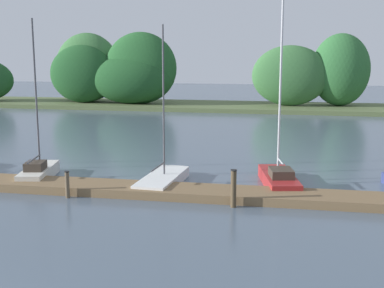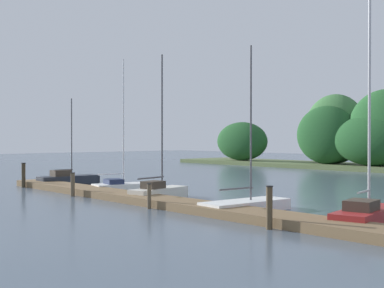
{
  "view_description": "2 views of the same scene",
  "coord_description": "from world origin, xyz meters",
  "px_view_note": "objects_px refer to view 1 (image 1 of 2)",
  "views": [
    {
      "loc": [
        8.13,
        -7.81,
        5.9
      ],
      "look_at": [
        4.14,
        13.43,
        1.91
      ],
      "focal_mm": 48.4,
      "sensor_mm": 36.0,
      "label": 1
    },
    {
      "loc": [
        17.41,
        -2.49,
        3.05
      ],
      "look_at": [
        -1.67,
        14.5,
        2.75
      ],
      "focal_mm": 48.75,
      "sensor_mm": 36.0,
      "label": 2
    }
  ],
  "objects_px": {
    "mooring_piling_3": "(234,188)",
    "sailboat_3": "(163,178)",
    "sailboat_2": "(39,171)",
    "mooring_piling_2": "(67,184)",
    "sailboat_4": "(278,177)"
  },
  "relations": [
    {
      "from": "sailboat_2",
      "to": "sailboat_3",
      "type": "height_order",
      "value": "sailboat_2"
    },
    {
      "from": "sailboat_2",
      "to": "mooring_piling_2",
      "type": "height_order",
      "value": "sailboat_2"
    },
    {
      "from": "sailboat_4",
      "to": "mooring_piling_2",
      "type": "relative_size",
      "value": 7.68
    },
    {
      "from": "sailboat_2",
      "to": "mooring_piling_3",
      "type": "bearing_deg",
      "value": -116.53
    },
    {
      "from": "sailboat_2",
      "to": "sailboat_3",
      "type": "relative_size",
      "value": 1.04
    },
    {
      "from": "mooring_piling_3",
      "to": "sailboat_2",
      "type": "bearing_deg",
      "value": 164.18
    },
    {
      "from": "sailboat_4",
      "to": "mooring_piling_2",
      "type": "xyz_separation_m",
      "value": [
        -8.28,
        -3.41,
        0.14
      ]
    },
    {
      "from": "sailboat_2",
      "to": "mooring_piling_3",
      "type": "relative_size",
      "value": 4.96
    },
    {
      "from": "sailboat_2",
      "to": "mooring_piling_3",
      "type": "distance_m",
      "value": 9.58
    },
    {
      "from": "mooring_piling_3",
      "to": "sailboat_3",
      "type": "bearing_deg",
      "value": 141.1
    },
    {
      "from": "sailboat_2",
      "to": "sailboat_4",
      "type": "height_order",
      "value": "sailboat_4"
    },
    {
      "from": "sailboat_2",
      "to": "mooring_piling_3",
      "type": "xyz_separation_m",
      "value": [
        9.21,
        -2.61,
        0.33
      ]
    },
    {
      "from": "sailboat_4",
      "to": "mooring_piling_3",
      "type": "distance_m",
      "value": 3.81
    },
    {
      "from": "sailboat_2",
      "to": "sailboat_4",
      "type": "relative_size",
      "value": 0.86
    },
    {
      "from": "mooring_piling_2",
      "to": "mooring_piling_3",
      "type": "xyz_separation_m",
      "value": [
        6.68,
        -0.03,
        0.18
      ]
    }
  ]
}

